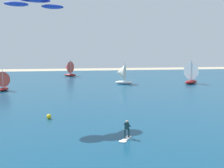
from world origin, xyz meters
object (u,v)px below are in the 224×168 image
at_px(kitesurfer, 126,132).
at_px(sailboat_outermost, 193,73).
at_px(kite, 35,3).
at_px(sailboat_center_horizon, 68,69).
at_px(marker_buoy, 49,116).
at_px(sailboat_near_shore, 121,74).
at_px(sailboat_far_left, 4,81).

distance_m(kitesurfer, sailboat_outermost, 42.90).
relative_size(kite, sailboat_center_horizon, 1.35).
relative_size(kitesurfer, sailboat_outermost, 0.35).
bearing_deg(kite, sailboat_outermost, 40.83).
height_order(kitesurfer, marker_buoy, kitesurfer).
bearing_deg(sailboat_near_shore, sailboat_far_left, -165.70).
bearing_deg(sailboat_far_left, sailboat_near_shore, 14.30).
distance_m(kite, sailboat_outermost, 43.15).
height_order(sailboat_near_shore, marker_buoy, sailboat_near_shore).
height_order(kitesurfer, sailboat_center_horizon, sailboat_center_horizon).
relative_size(kitesurfer, sailboat_far_left, 0.47).
xyz_separation_m(sailboat_far_left, marker_buoy, (10.01, -23.50, -1.62)).
distance_m(sailboat_far_left, sailboat_outermost, 40.79).
xyz_separation_m(sailboat_center_horizon, sailboat_near_shore, (12.02, -20.28, -0.01)).
height_order(kitesurfer, sailboat_far_left, sailboat_far_left).
distance_m(sailboat_outermost, marker_buoy, 41.31).
xyz_separation_m(sailboat_center_horizon, sailboat_outermost, (28.43, -22.24, 0.24)).
height_order(sailboat_center_horizon, marker_buoy, sailboat_center_horizon).
xyz_separation_m(sailboat_center_horizon, marker_buoy, (-2.12, -49.95, -2.00)).
distance_m(sailboat_center_horizon, sailboat_far_left, 29.10).
bearing_deg(sailboat_far_left, marker_buoy, -66.93).
bearing_deg(sailboat_center_horizon, sailboat_near_shore, -59.35).
height_order(kite, sailboat_near_shore, kite).
height_order(kite, sailboat_outermost, kite).
xyz_separation_m(kitesurfer, kite, (-8.37, 8.55, 12.23)).
xyz_separation_m(sailboat_near_shore, sailboat_far_left, (-24.16, -6.16, -0.37)).
xyz_separation_m(sailboat_outermost, marker_buoy, (-30.56, -27.71, -2.24)).
xyz_separation_m(sailboat_center_horizon, sailboat_far_left, (-12.13, -26.44, -0.37)).
bearing_deg(marker_buoy, kitesurfer, -48.76).
bearing_deg(marker_buoy, sailboat_center_horizon, 87.56).
height_order(sailboat_center_horizon, sailboat_far_left, sailboat_center_horizon).
relative_size(sailboat_center_horizon, sailboat_far_left, 1.20).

